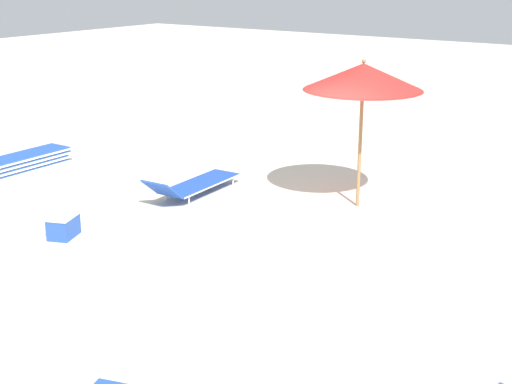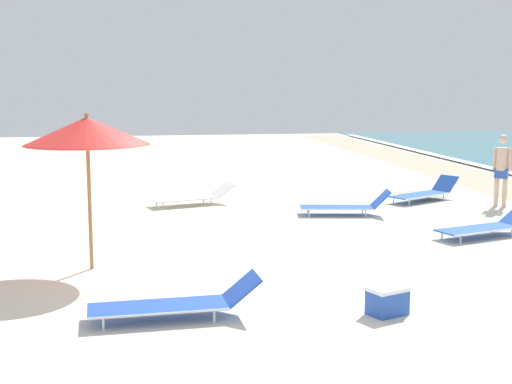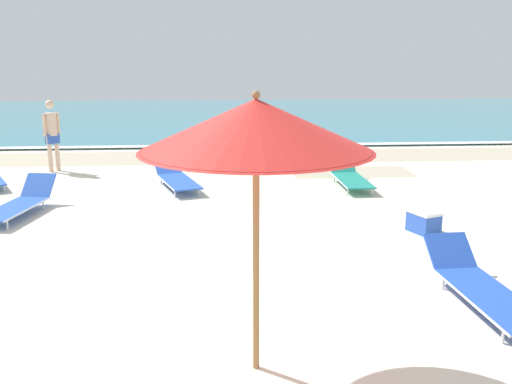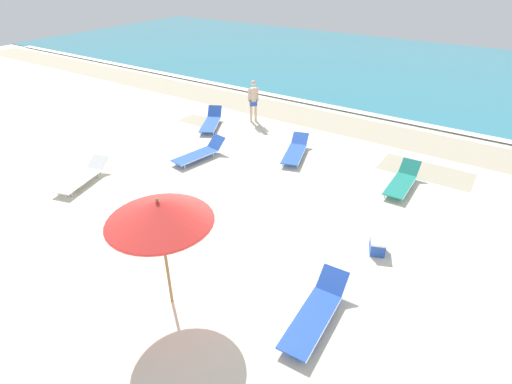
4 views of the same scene
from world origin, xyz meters
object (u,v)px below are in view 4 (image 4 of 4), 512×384
(sun_lounger_beside_umbrella, at_px, (316,312))
(beachgoer_wading_adult, at_px, (253,99))
(sun_lounger_near_water_left, at_px, (402,181))
(beach_umbrella, at_px, (159,212))
(sun_lounger_under_umbrella, at_px, (200,153))
(sun_lounger_mid_beach_pair_b, at_px, (211,122))
(cooler_box, at_px, (377,245))
(sun_lounger_near_water_right, at_px, (83,176))
(sun_lounger_mid_beach_pair_a, at_px, (295,151))

(sun_lounger_beside_umbrella, distance_m, beachgoer_wading_adult, 10.97)
(sun_lounger_near_water_left, height_order, beachgoer_wading_adult, beachgoer_wading_adult)
(beach_umbrella, xyz_separation_m, sun_lounger_under_umbrella, (-3.91, 5.51, -2.03))
(sun_lounger_mid_beach_pair_b, bearing_deg, cooler_box, -53.65)
(beach_umbrella, bearing_deg, sun_lounger_mid_beach_pair_b, 124.12)
(beach_umbrella, distance_m, cooler_box, 5.38)
(sun_lounger_beside_umbrella, bearing_deg, sun_lounger_near_water_left, 88.20)
(sun_lounger_mid_beach_pair_b, bearing_deg, sun_lounger_near_water_left, -32.50)
(sun_lounger_near_water_left, bearing_deg, sun_lounger_near_water_right, -148.89)
(sun_lounger_beside_umbrella, height_order, sun_lounger_mid_beach_pair_b, sun_lounger_mid_beach_pair_b)
(sun_lounger_mid_beach_pair_b, distance_m, cooler_box, 9.47)
(beach_umbrella, height_order, sun_lounger_near_water_right, beach_umbrella)
(sun_lounger_mid_beach_pair_b, bearing_deg, sun_lounger_mid_beach_pair_a, -34.88)
(sun_lounger_beside_umbrella, xyz_separation_m, cooler_box, (0.31, 2.74, -0.02))
(beach_umbrella, xyz_separation_m, sun_lounger_mid_beach_pair_a, (-1.19, 7.54, -2.04))
(sun_lounger_under_umbrella, relative_size, sun_lounger_mid_beach_pair_a, 0.93)
(beach_umbrella, height_order, sun_lounger_under_umbrella, beach_umbrella)
(sun_lounger_near_water_left, distance_m, cooler_box, 3.49)
(sun_lounger_near_water_right, bearing_deg, sun_lounger_mid_beach_pair_a, 33.24)
(sun_lounger_beside_umbrella, height_order, cooler_box, sun_lounger_beside_umbrella)
(sun_lounger_near_water_left, bearing_deg, cooler_box, -83.96)
(beach_umbrella, distance_m, sun_lounger_near_water_left, 8.11)
(sun_lounger_beside_umbrella, bearing_deg, sun_lounger_under_umbrella, 144.35)
(beach_umbrella, relative_size, sun_lounger_mid_beach_pair_a, 1.12)
(sun_lounger_under_umbrella, relative_size, beachgoer_wading_adult, 1.19)
(sun_lounger_near_water_right, height_order, beachgoer_wading_adult, beachgoer_wading_adult)
(beach_umbrella, height_order, cooler_box, beach_umbrella)
(cooler_box, bearing_deg, sun_lounger_mid_beach_pair_a, -152.32)
(sun_lounger_mid_beach_pair_a, relative_size, sun_lounger_mid_beach_pair_b, 1.05)
(sun_lounger_mid_beach_pair_a, bearing_deg, cooler_box, -57.65)
(sun_lounger_under_umbrella, xyz_separation_m, sun_lounger_near_water_right, (-1.96, -3.35, -0.01))
(beachgoer_wading_adult, distance_m, cooler_box, 9.31)
(sun_lounger_under_umbrella, xyz_separation_m, sun_lounger_beside_umbrella, (6.63, -4.31, -0.01))
(sun_lounger_near_water_right, relative_size, sun_lounger_mid_beach_pair_a, 0.96)
(beachgoer_wading_adult, bearing_deg, sun_lounger_beside_umbrella, 85.17)
(beach_umbrella, height_order, sun_lounger_beside_umbrella, beach_umbrella)
(sun_lounger_beside_umbrella, distance_m, sun_lounger_mid_beach_pair_a, 7.45)
(beach_umbrella, bearing_deg, beachgoer_wading_adult, 114.43)
(sun_lounger_near_water_right, xyz_separation_m, cooler_box, (8.90, 1.78, -0.02))
(sun_lounger_beside_umbrella, relative_size, sun_lounger_mid_beach_pair_a, 0.99)
(sun_lounger_near_water_right, relative_size, cooler_box, 3.63)
(sun_lounger_near_water_right, height_order, sun_lounger_mid_beach_pair_a, sun_lounger_near_water_right)
(sun_lounger_near_water_left, bearing_deg, sun_lounger_beside_umbrella, -89.75)
(sun_lounger_near_water_right, height_order, sun_lounger_mid_beach_pair_b, sun_lounger_mid_beach_pair_b)
(cooler_box, bearing_deg, sun_lounger_near_water_left, 164.77)
(sun_lounger_near_water_right, xyz_separation_m, beachgoer_wading_adult, (1.53, 7.41, 0.79))
(beach_umbrella, xyz_separation_m, sun_lounger_mid_beach_pair_b, (-5.48, 8.09, -2.03))
(beachgoer_wading_adult, bearing_deg, sun_lounger_under_umbrella, 51.11)
(sun_lounger_beside_umbrella, distance_m, cooler_box, 2.76)
(beachgoer_wading_adult, height_order, cooler_box, beachgoer_wading_adult)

